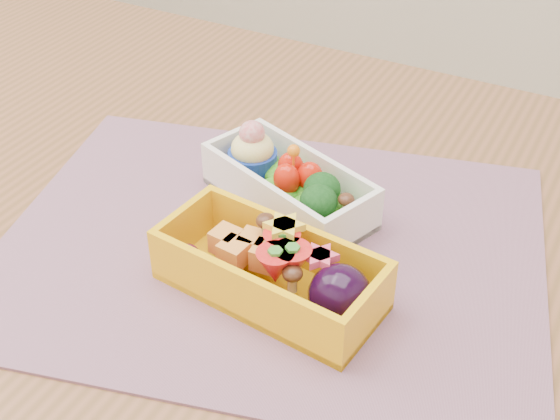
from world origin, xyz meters
The scene contains 4 objects.
table centered at (0.00, 0.00, 0.65)m, with size 1.20×0.80×0.75m.
placemat centered at (0.02, 0.01, 0.75)m, with size 0.45×0.35×0.00m, color #855C6E.
bento_white centered at (0.00, 0.07, 0.77)m, with size 0.18×0.12×0.07m.
bento_yellow centered at (0.05, -0.04, 0.78)m, with size 0.18×0.10×0.06m.
Camera 1 is at (0.25, -0.42, 1.16)m, focal length 48.04 mm.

